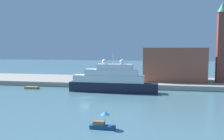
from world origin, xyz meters
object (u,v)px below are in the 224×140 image
Objects in this scene: parked_car at (78,77)px; person_figure at (88,78)px; small_motorboat at (102,123)px; bell_tower at (221,40)px; harbor_building at (174,64)px; mooring_bollard at (120,82)px; large_yacht at (112,81)px; work_barge at (32,88)px.

person_figure is (4.60, -2.65, 0.18)m from parked_car.
small_motorboat is 1.12× the size of parked_car.
bell_tower is at bearing -0.61° from parked_car.
person_figure is at bearing -29.98° from parked_car.
bell_tower is 48.32m from person_figure.
harbor_building is 29.81× the size of mooring_bollard.
large_yacht is 15.09× the size of person_figure.
person_figure is at bearing -177.39° from bell_tower.
parked_car is at bearing -177.65° from harbor_building.
mooring_bollard is at bearing -165.43° from bell_tower.
large_yacht reaches higher than person_figure.
harbor_building reaches higher than large_yacht.
bell_tower is (61.57, 15.21, 15.58)m from work_barge.
bell_tower is 36.93m from mooring_bollard.
bell_tower reaches higher than parked_car.
harbor_building is 12.04× the size of person_figure.
large_yacht is 27.26m from work_barge.
parked_car is 20.07m from mooring_bollard.
bell_tower is at bearing -7.46° from harbor_building.
bell_tower is (34.51, 16.27, 12.51)m from large_yacht.
mooring_bollard is at bearing 13.08° from work_barge.
parked_car is (-35.65, -1.46, -5.29)m from harbor_building.
person_figure is at bearing 153.95° from mooring_bollard.
large_yacht is at bearing -154.76° from bell_tower.
harbor_building is (19.21, 18.27, 4.12)m from large_yacht.
harbor_building is 21.45m from mooring_bollard.
bell_tower is at bearing 2.61° from person_figure.
small_motorboat is 54.73m from harbor_building.
harbor_building is at bearing 74.90° from small_motorboat.
bell_tower is 37.26× the size of mooring_bollard.
harbor_building reaches higher than small_motorboat.
work_barge is at bearing -166.92° from mooring_bollard.
person_figure reaches higher than work_barge.
mooring_bollard is (13.27, -6.48, -0.47)m from person_figure.
bell_tower is 7.02× the size of parked_car.
harbor_building is at bearing 20.41° from work_barge.
harbor_building is 0.80× the size of bell_tower.
parked_car reaches higher than work_barge.
mooring_bollard is (1.42, 7.67, -1.47)m from large_yacht.
mooring_bollard is at bearing 94.96° from small_motorboat.
large_yacht is at bearing -136.44° from harbor_building.
mooring_bollard is at bearing -26.05° from person_figure.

